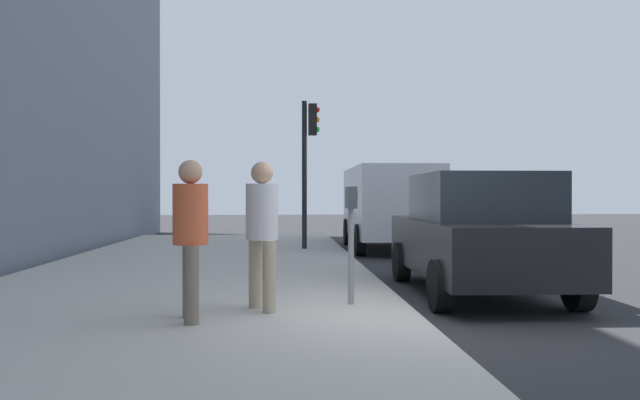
{
  "coord_description": "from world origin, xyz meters",
  "views": [
    {
      "loc": [
        -7.32,
        1.53,
        1.46
      ],
      "look_at": [
        0.09,
        1.08,
        1.4
      ],
      "focal_mm": 36.16,
      "sensor_mm": 36.0,
      "label": 1
    }
  ],
  "objects_px": {
    "pedestrian_at_meter": "(262,224)",
    "parked_van_far": "(389,203)",
    "parked_sedan_near": "(478,234)",
    "traffic_signal": "(309,149)",
    "parking_meter": "(351,220)",
    "pedestrian_bystander": "(191,228)"
  },
  "relations": [
    {
      "from": "parked_sedan_near",
      "to": "parked_van_far",
      "type": "xyz_separation_m",
      "value": [
        7.75,
        -0.0,
        0.36
      ]
    },
    {
      "from": "parking_meter",
      "to": "parked_van_far",
      "type": "distance_m",
      "value": 9.54
    },
    {
      "from": "parking_meter",
      "to": "traffic_signal",
      "type": "distance_m",
      "value": 8.15
    },
    {
      "from": "parked_van_far",
      "to": "traffic_signal",
      "type": "relative_size",
      "value": 1.45
    },
    {
      "from": "parked_van_far",
      "to": "traffic_signal",
      "type": "xyz_separation_m",
      "value": [
        -1.3,
        2.2,
        1.32
      ]
    },
    {
      "from": "pedestrian_bystander",
      "to": "parked_van_far",
      "type": "relative_size",
      "value": 0.32
    },
    {
      "from": "parking_meter",
      "to": "pedestrian_at_meter",
      "type": "xyz_separation_m",
      "value": [
        -0.34,
        1.06,
        -0.03
      ]
    },
    {
      "from": "parking_meter",
      "to": "traffic_signal",
      "type": "relative_size",
      "value": 0.39
    },
    {
      "from": "pedestrian_at_meter",
      "to": "parked_sedan_near",
      "type": "relative_size",
      "value": 0.38
    },
    {
      "from": "parked_sedan_near",
      "to": "traffic_signal",
      "type": "relative_size",
      "value": 1.23
    },
    {
      "from": "pedestrian_bystander",
      "to": "parked_van_far",
      "type": "bearing_deg",
      "value": 58.67
    },
    {
      "from": "pedestrian_at_meter",
      "to": "parked_van_far",
      "type": "relative_size",
      "value": 0.32
    },
    {
      "from": "parked_sedan_near",
      "to": "parked_van_far",
      "type": "bearing_deg",
      "value": -0.01
    },
    {
      "from": "pedestrian_at_meter",
      "to": "pedestrian_bystander",
      "type": "relative_size",
      "value": 1.01
    },
    {
      "from": "parking_meter",
      "to": "parked_sedan_near",
      "type": "xyz_separation_m",
      "value": [
        1.57,
        -2.04,
        -0.27
      ]
    },
    {
      "from": "pedestrian_at_meter",
      "to": "pedestrian_bystander",
      "type": "distance_m",
      "value": 0.93
    },
    {
      "from": "parked_van_far",
      "to": "parking_meter",
      "type": "bearing_deg",
      "value": 167.65
    },
    {
      "from": "pedestrian_at_meter",
      "to": "pedestrian_bystander",
      "type": "xyz_separation_m",
      "value": [
        -0.58,
        0.72,
        -0.01
      ]
    },
    {
      "from": "parked_van_far",
      "to": "traffic_signal",
      "type": "distance_m",
      "value": 2.87
    },
    {
      "from": "pedestrian_at_meter",
      "to": "pedestrian_bystander",
      "type": "height_order",
      "value": "pedestrian_at_meter"
    },
    {
      "from": "parked_van_far",
      "to": "pedestrian_bystander",
      "type": "bearing_deg",
      "value": 159.56
    },
    {
      "from": "parked_van_far",
      "to": "pedestrian_at_meter",
      "type": "bearing_deg",
      "value": 162.24
    }
  ]
}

